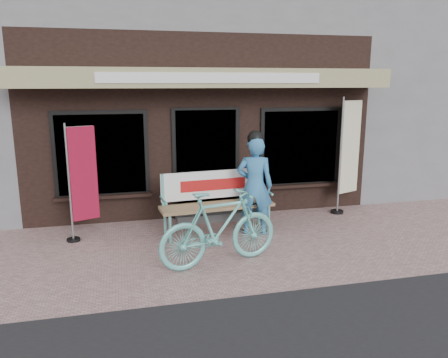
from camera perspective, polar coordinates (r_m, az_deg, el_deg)
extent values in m
plane|color=#A88480|center=(7.14, 0.83, -9.48)|extent=(70.00, 70.00, 0.00)
cube|color=black|center=(11.56, -5.29, 8.14)|extent=(7.00, 6.00, 3.60)
cube|color=tan|center=(8.23, -2.00, 13.04)|extent=(7.00, 0.80, 0.35)
cube|color=white|center=(7.83, -1.39, 13.07)|extent=(4.00, 0.02, 0.18)
cube|color=black|center=(8.70, -2.35, 2.08)|extent=(1.20, 0.06, 2.10)
cube|color=black|center=(8.69, -2.33, 2.07)|extent=(1.35, 0.04, 2.20)
cube|color=black|center=(8.51, -15.72, 3.10)|extent=(1.60, 0.06, 1.50)
cube|color=black|center=(9.24, 9.93, 4.10)|extent=(1.60, 0.06, 1.50)
cube|color=black|center=(8.50, -15.72, 3.09)|extent=(1.75, 0.04, 1.65)
cube|color=black|center=(9.23, 9.96, 4.09)|extent=(1.75, 0.04, 1.65)
cube|color=black|center=(8.61, -15.42, -2.22)|extent=(1.80, 0.18, 0.06)
cube|color=black|center=(9.34, 9.89, -0.82)|extent=(1.80, 0.18, 0.06)
cube|color=#59595B|center=(8.72, -1.99, -4.82)|extent=(1.30, 0.45, 0.15)
cylinder|color=#61BEB5|center=(7.48, -7.04, -6.59)|extent=(0.05, 0.05, 0.48)
cylinder|color=#61BEB5|center=(7.90, -7.71, -5.55)|extent=(0.05, 0.05, 0.48)
cylinder|color=#61BEB5|center=(8.01, 5.84, -5.25)|extent=(0.05, 0.05, 0.48)
cylinder|color=#61BEB5|center=(8.41, 4.56, -4.36)|extent=(0.05, 0.05, 0.48)
cube|color=#947751|center=(7.82, -0.89, -3.54)|extent=(2.08, 0.69, 0.06)
cylinder|color=#61BEB5|center=(7.74, -8.00, -1.65)|extent=(0.05, 0.05, 0.62)
cylinder|color=#61BEB5|center=(8.27, 4.78, -0.66)|extent=(0.05, 0.05, 0.62)
cube|color=white|center=(7.97, -1.45, -0.71)|extent=(1.93, 0.22, 0.51)
cube|color=#B21414|center=(7.94, -1.39, -0.76)|extent=(1.22, 0.12, 0.20)
cylinder|color=#61BEB5|center=(7.54, -7.91, -2.74)|extent=(0.09, 0.50, 0.05)
cylinder|color=#61BEB5|center=(8.11, 5.62, -1.61)|extent=(0.09, 0.50, 0.05)
imported|color=teal|center=(7.75, 4.03, -0.92)|extent=(0.74, 0.60, 1.75)
sphere|color=black|center=(7.60, 4.13, 5.29)|extent=(0.36, 0.36, 0.28)
imported|color=#61BEB5|center=(6.49, -0.59, -6.41)|extent=(1.97, 0.94, 1.14)
cylinder|color=gray|center=(7.75, -19.57, -0.59)|extent=(0.04, 0.04, 2.03)
cylinder|color=gray|center=(7.66, -18.42, 6.49)|extent=(0.44, 0.18, 0.02)
cube|color=maroon|center=(7.79, -17.88, 0.63)|extent=(0.44, 0.19, 1.61)
cylinder|color=black|center=(8.02, -19.05, -7.50)|extent=(0.29, 0.29, 0.05)
cylinder|color=gray|center=(9.19, 14.94, 2.86)|extent=(0.05, 0.05, 2.40)
cylinder|color=gray|center=(9.29, 16.43, 9.77)|extent=(0.52, 0.23, 0.03)
cube|color=beige|center=(9.40, 16.16, 4.00)|extent=(0.52, 0.23, 1.91)
cylinder|color=black|center=(9.45, 14.54, -4.15)|extent=(0.34, 0.34, 0.05)
cube|color=black|center=(8.73, 3.42, -2.16)|extent=(0.47, 0.14, 0.93)
cube|color=beige|center=(8.65, 3.48, -1.58)|extent=(0.39, 0.07, 0.57)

